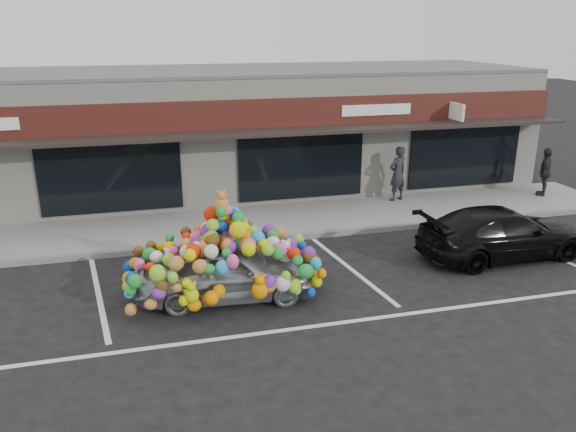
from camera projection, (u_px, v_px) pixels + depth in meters
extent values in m
plane|color=black|center=(241.00, 284.00, 13.16)|extent=(90.00, 90.00, 0.00)
cube|color=silver|center=(199.00, 132.00, 20.28)|extent=(24.00, 6.00, 4.20)
cube|color=#59595B|center=(196.00, 71.00, 19.59)|extent=(24.00, 6.00, 0.12)
cube|color=#3A160F|center=(208.00, 116.00, 17.12)|extent=(24.00, 0.18, 0.90)
cube|color=black|center=(210.00, 135.00, 16.80)|extent=(24.00, 1.20, 0.10)
cube|color=white|center=(456.00, 111.00, 18.66)|extent=(0.08, 0.95, 0.55)
cube|color=white|center=(377.00, 110.00, 18.31)|extent=(2.40, 0.04, 0.35)
cube|color=black|center=(111.00, 175.00, 17.00)|extent=(4.20, 0.12, 2.30)
cube|color=black|center=(301.00, 164.00, 18.42)|extent=(4.20, 0.12, 2.30)
cube|color=black|center=(464.00, 154.00, 19.84)|extent=(4.20, 0.12, 2.30)
cube|color=gray|center=(218.00, 226.00, 16.81)|extent=(26.00, 3.00, 0.15)
cube|color=slate|center=(225.00, 243.00, 15.43)|extent=(26.00, 0.18, 0.16)
cube|color=silver|center=(99.00, 296.00, 12.59)|extent=(0.73, 4.37, 0.01)
cube|color=silver|center=(350.00, 268.00, 14.01)|extent=(0.73, 4.37, 0.01)
cube|color=silver|center=(537.00, 248.00, 15.29)|extent=(0.73, 4.37, 0.01)
cube|color=silver|center=(356.00, 321.00, 11.53)|extent=(14.00, 0.12, 0.01)
imported|color=#989CA1|center=(225.00, 270.00, 12.33)|extent=(1.85, 3.95, 1.31)
ellipsoid|color=#FF1100|center=(223.00, 221.00, 11.96)|extent=(1.29, 1.70, 0.98)
sphere|color=#C5DA0A|center=(286.00, 254.00, 12.41)|extent=(0.34, 0.34, 0.34)
sphere|color=blue|center=(260.00, 288.00, 11.72)|extent=(0.36, 0.36, 0.36)
sphere|color=green|center=(185.00, 261.00, 12.93)|extent=(0.30, 0.30, 0.30)
sphere|color=#FF5FCA|center=(222.00, 202.00, 11.82)|extent=(0.32, 0.32, 0.32)
sphere|color=#FF8E00|center=(171.00, 260.00, 12.05)|extent=(0.30, 0.30, 0.30)
imported|color=black|center=(502.00, 233.00, 14.55)|extent=(1.97, 4.56, 1.31)
imported|color=black|center=(398.00, 174.00, 18.72)|extent=(0.78, 0.64, 1.85)
imported|color=black|center=(545.00, 172.00, 19.31)|extent=(0.99, 0.97, 1.67)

